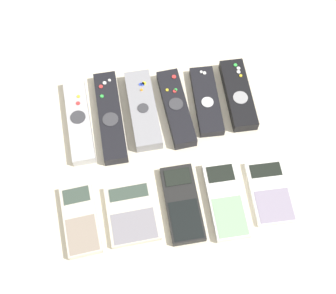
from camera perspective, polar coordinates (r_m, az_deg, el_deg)
name	(u,v)px	position (r m, az deg, el deg)	size (l,w,h in m)	color
ground_plane	(170,163)	(0.91, 0.29, -1.94)	(3.00, 3.00, 0.00)	beige
remote_0	(79,121)	(0.96, -10.81, 3.17)	(0.05, 0.19, 0.02)	#B7B7BC
remote_1	(110,117)	(0.95, -7.05, 3.70)	(0.05, 0.20, 0.02)	black
remote_2	(143,110)	(0.95, -3.06, 4.58)	(0.05, 0.18, 0.03)	gray
remote_3	(176,108)	(0.95, 0.99, 4.79)	(0.05, 0.18, 0.03)	black
remote_4	(206,101)	(0.97, 4.70, 5.65)	(0.06, 0.16, 0.02)	black
remote_5	(238,94)	(0.98, 8.54, 6.35)	(0.05, 0.16, 0.03)	black
calculator_0	(81,220)	(0.87, -10.61, -8.71)	(0.07, 0.14, 0.02)	beige
calculator_1	(132,213)	(0.86, -4.40, -8.09)	(0.09, 0.12, 0.02)	beige
calculator_2	(182,204)	(0.87, 1.75, -6.91)	(0.06, 0.15, 0.02)	black
calculator_3	(226,200)	(0.87, 7.04, -6.46)	(0.06, 0.15, 0.02)	silver
calculator_4	(270,192)	(0.90, 12.36, -5.36)	(0.08, 0.13, 0.01)	silver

